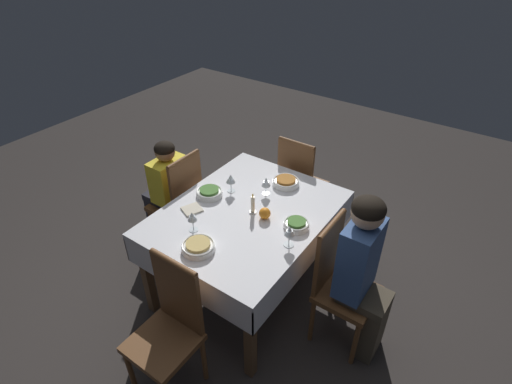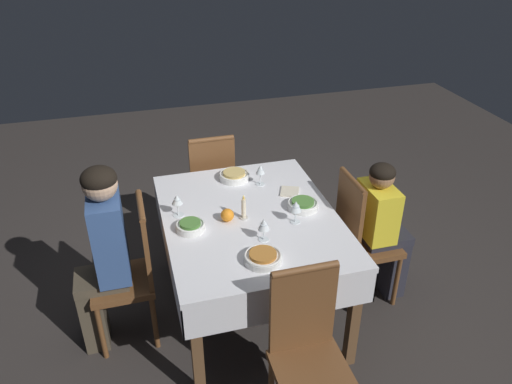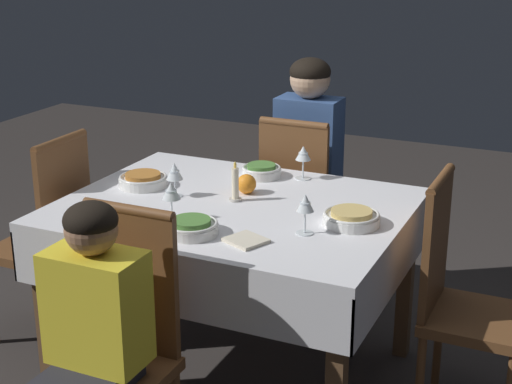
{
  "view_description": "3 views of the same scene",
  "coord_description": "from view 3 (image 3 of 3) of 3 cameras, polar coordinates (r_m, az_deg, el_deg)",
  "views": [
    {
      "loc": [
        1.77,
        1.32,
        2.47
      ],
      "look_at": [
        -0.07,
        0.03,
        0.89
      ],
      "focal_mm": 28.0,
      "sensor_mm": 36.0,
      "label": 1
    },
    {
      "loc": [
        -2.46,
        0.65,
        2.41
      ],
      "look_at": [
        0.09,
        -0.06,
        0.87
      ],
      "focal_mm": 35.0,
      "sensor_mm": 36.0,
      "label": 2
    },
    {
      "loc": [
        1.27,
        -2.58,
        1.79
      ],
      "look_at": [
        0.09,
        0.01,
        0.82
      ],
      "focal_mm": 55.0,
      "sensor_mm": 36.0,
      "label": 3
    }
  ],
  "objects": [
    {
      "name": "person_child_yellow",
      "position": [
        2.47,
        -12.16,
        -11.33
      ],
      "size": [
        0.3,
        0.33,
        1.03
      ],
      "color": "#282833",
      "rests_on": "ground_plane"
    },
    {
      "name": "bowl_west",
      "position": [
        3.3,
        -8.21,
        0.89
      ],
      "size": [
        0.2,
        0.2,
        0.06
      ],
      "color": "white",
      "rests_on": "dining_table"
    },
    {
      "name": "wine_glass_south",
      "position": [
        2.88,
        -6.19,
        -0.01
      ],
      "size": [
        0.07,
        0.07,
        0.15
      ],
      "color": "white",
      "rests_on": "dining_table"
    },
    {
      "name": "wine_glass_north",
      "position": [
        3.34,
        3.46,
        2.72
      ],
      "size": [
        0.07,
        0.07,
        0.15
      ],
      "color": "white",
      "rests_on": "dining_table"
    },
    {
      "name": "bowl_north",
      "position": [
        3.39,
        0.4,
        1.57
      ],
      "size": [
        0.17,
        0.17,
        0.06
      ],
      "color": "white",
      "rests_on": "dining_table"
    },
    {
      "name": "napkin_red_folded",
      "position": [
        2.7,
        -0.73,
        -3.54
      ],
      "size": [
        0.16,
        0.16,
        0.01
      ],
      "rotation": [
        0.0,
        0.0,
        -0.4
      ],
      "color": "beige",
      "rests_on": "dining_table"
    },
    {
      "name": "wine_glass_west",
      "position": [
        3.13,
        -5.96,
        1.42
      ],
      "size": [
        0.07,
        0.07,
        0.14
      ],
      "color": "white",
      "rests_on": "dining_table"
    },
    {
      "name": "bowl_east",
      "position": [
        2.86,
        6.95,
        -1.86
      ],
      "size": [
        0.21,
        0.21,
        0.06
      ],
      "color": "white",
      "rests_on": "dining_table"
    },
    {
      "name": "ground_plane",
      "position": [
        3.39,
        -1.51,
        -13.06
      ],
      "size": [
        8.0,
        8.0,
        0.0
      ],
      "primitive_type": "plane",
      "color": "#332D2B"
    },
    {
      "name": "bowl_south",
      "position": [
        2.77,
        -4.78,
        -2.53
      ],
      "size": [
        0.19,
        0.19,
        0.06
      ],
      "color": "white",
      "rests_on": "dining_table"
    },
    {
      "name": "orange_fruit",
      "position": [
        3.17,
        -0.7,
        0.59
      ],
      "size": [
        0.08,
        0.08,
        0.08
      ],
      "primitive_type": "sphere",
      "color": "orange",
      "rests_on": "dining_table"
    },
    {
      "name": "chair_west",
      "position": [
        3.55,
        -14.79,
        -2.87
      ],
      "size": [
        0.37,
        0.36,
        0.96
      ],
      "rotation": [
        0.0,
        0.0,
        -1.57
      ],
      "color": "brown",
      "rests_on": "ground_plane"
    },
    {
      "name": "dining_table",
      "position": [
        3.09,
        -1.61,
        -2.48
      ],
      "size": [
        1.32,
        1.04,
        0.76
      ],
      "color": "silver",
      "rests_on": "ground_plane"
    },
    {
      "name": "wine_glass_east",
      "position": [
        2.74,
        3.6,
        -0.93
      ],
      "size": [
        0.06,
        0.06,
        0.15
      ],
      "color": "white",
      "rests_on": "dining_table"
    },
    {
      "name": "chair_east",
      "position": [
        2.98,
        14.53,
        -7.18
      ],
      "size": [
        0.37,
        0.36,
        0.96
      ],
      "rotation": [
        0.0,
        0.0,
        1.57
      ],
      "color": "brown",
      "rests_on": "ground_plane"
    },
    {
      "name": "person_adult_denim",
      "position": [
        3.85,
        4.06,
        2.09
      ],
      "size": [
        0.3,
        0.34,
        1.21
      ],
      "rotation": [
        0.0,
        0.0,
        3.14
      ],
      "color": "#4C4233",
      "rests_on": "ground_plane"
    },
    {
      "name": "candle_centerpiece",
      "position": [
        3.08,
        -1.52,
        0.44
      ],
      "size": [
        0.05,
        0.05,
        0.16
      ],
      "color": "beige",
      "rests_on": "dining_table"
    },
    {
      "name": "chair_north",
      "position": [
        3.77,
        3.22,
        -0.94
      ],
      "size": [
        0.36,
        0.37,
        0.96
      ],
      "rotation": [
        0.0,
        0.0,
        3.14
      ],
      "color": "brown",
      "rests_on": "ground_plane"
    },
    {
      "name": "chair_south",
      "position": [
        2.61,
        -9.99,
        -10.72
      ],
      "size": [
        0.36,
        0.37,
        0.96
      ],
      "color": "brown",
      "rests_on": "ground_plane"
    }
  ]
}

